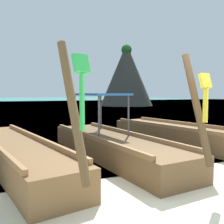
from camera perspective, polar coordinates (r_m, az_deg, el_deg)
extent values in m
plane|color=beige|center=(4.75, 16.38, -17.29)|extent=(120.00, 120.00, 0.00)
plane|color=#2DB29E|center=(64.79, -20.35, 2.35)|extent=(120.00, 120.00, 0.00)
cube|color=brown|center=(6.56, -20.90, -8.75)|extent=(2.28, 6.07, 0.58)
cube|color=#996C3F|center=(6.63, -16.61, -5.53)|extent=(1.17, 5.40, 0.10)
cylinder|color=brown|center=(3.38, -8.69, 0.47)|extent=(0.28, 0.84, 1.90)
cube|color=green|center=(3.19, -7.00, 10.76)|extent=(0.22, 0.18, 0.25)
cube|color=green|center=(3.15, -6.76, 2.24)|extent=(0.05, 0.08, 0.70)
cube|color=brown|center=(6.93, -0.09, -7.88)|extent=(1.89, 5.69, 0.56)
cube|color=brown|center=(6.60, -4.66, -5.58)|extent=(0.65, 5.11, 0.10)
cube|color=brown|center=(7.18, 4.11, -4.79)|extent=(0.65, 5.11, 0.10)
cylinder|color=brown|center=(4.46, 18.63, 0.79)|extent=(0.20, 0.71, 1.87)
cube|color=yellow|center=(4.36, 20.20, 6.63)|extent=(0.21, 0.15, 0.25)
cube|color=yellow|center=(4.34, 20.27, 1.41)|extent=(0.04, 0.08, 0.55)
cylinder|color=#4C4C51|center=(6.47, -2.95, -1.24)|extent=(0.06, 0.06, 1.11)
cylinder|color=#4C4C51|center=(6.92, 3.72, -0.90)|extent=(0.06, 0.06, 1.11)
cylinder|color=#4C4C51|center=(8.01, -8.26, -0.25)|extent=(0.06, 0.06, 1.11)
cylinder|color=#4C4C51|center=(8.37, -2.53, -0.02)|extent=(0.06, 0.06, 1.11)
cube|color=#235BA3|center=(7.40, -2.73, 3.98)|extent=(1.29, 1.98, 0.06)
cube|color=brown|center=(8.90, 14.57, -5.13)|extent=(2.22, 5.62, 0.62)
cube|color=#996C3F|center=(8.45, 12.11, -3.12)|extent=(1.05, 4.98, 0.10)
cube|color=#996C3F|center=(9.27, 16.88, -2.57)|extent=(1.05, 4.98, 0.10)
cone|color=#383833|center=(37.00, 3.26, 8.36)|extent=(7.56, 7.56, 8.91)
cone|color=#3D3D38|center=(36.69, -0.35, 4.05)|extent=(2.71, 2.71, 3.34)
sphere|color=#236B28|center=(37.43, 3.29, 13.81)|extent=(1.50, 1.50, 1.50)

